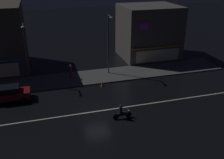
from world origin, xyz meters
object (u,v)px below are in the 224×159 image
Objects in this scene: streetlamp_east at (109,40)px; parked_car_near_kerb at (9,93)px; pedestrian_on_sidewalk at (71,72)px; streetlamp_mid at (26,49)px; traffic_cone at (102,84)px; motorcycle_following at (122,113)px.

parked_car_near_kerb is (-12.35, -4.16, -3.85)m from streetlamp_east.
streetlamp_mid is at bearing -65.94° from pedestrian_on_sidewalk.
pedestrian_on_sidewalk is (5.02, -0.09, -3.46)m from streetlamp_mid.
pedestrian_on_sidewalk reaches higher than traffic_cone.
motorcycle_following reaches higher than traffic_cone.
streetlamp_east reaches higher than streetlamp_mid.
streetlamp_mid is 13.37× the size of traffic_cone.
pedestrian_on_sidewalk is at bearing -178.73° from streetlamp_east.
pedestrian_on_sidewalk is 3.33× the size of traffic_cone.
streetlamp_mid is 3.87× the size of motorcycle_following.
streetlamp_east is at bearing -161.38° from parked_car_near_kerb.
streetlamp_mid reaches higher than parked_car_near_kerb.
streetlamp_mid is at bearing 157.92° from traffic_cone.
traffic_cone is at bearing -22.08° from streetlamp_mid.
traffic_cone is at bearing -85.84° from motorcycle_following.
streetlamp_east is 4.29× the size of pedestrian_on_sidewalk.
streetlamp_east is at bearing 0.13° from streetlamp_mid.
streetlamp_east is 1.83× the size of parked_car_near_kerb.
streetlamp_east is at bearing 62.38° from traffic_cone.
parked_car_near_kerb is 2.26× the size of motorcycle_following.
motorcycle_following is 3.45× the size of traffic_cone.
pedestrian_on_sidewalk is (-5.11, -0.11, -3.72)m from streetlamp_east.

